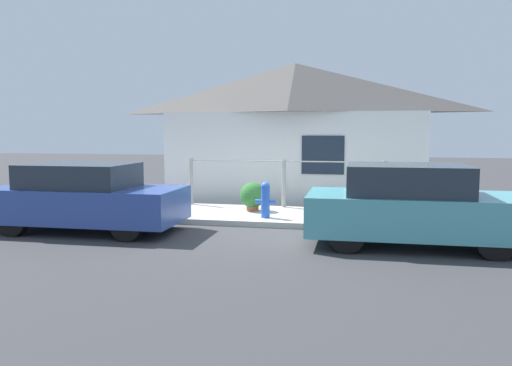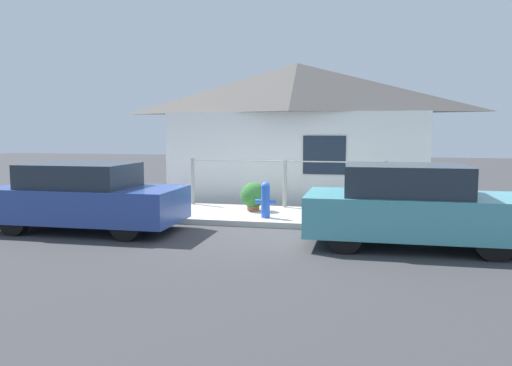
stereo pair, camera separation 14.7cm
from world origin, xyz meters
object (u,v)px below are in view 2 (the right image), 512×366
at_px(car_right, 411,206).
at_px(potted_plant_near_hydrant, 253,196).
at_px(car_left, 86,197).
at_px(fire_hydrant, 266,199).

distance_m(car_right, potted_plant_near_hydrant, 4.17).
xyz_separation_m(car_left, fire_hydrant, (3.34, 1.59, -0.15)).
height_order(car_left, fire_hydrant, car_left).
height_order(car_right, fire_hydrant, car_right).
bearing_deg(fire_hydrant, car_right, -28.77).
distance_m(fire_hydrant, potted_plant_near_hydrant, 0.98).
xyz_separation_m(car_right, potted_plant_near_hydrant, (-3.37, 2.45, -0.22)).
bearing_deg(fire_hydrant, potted_plant_near_hydrant, 118.87).
distance_m(car_left, fire_hydrant, 3.70).
xyz_separation_m(car_left, potted_plant_near_hydrant, (2.87, 2.45, -0.20)).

